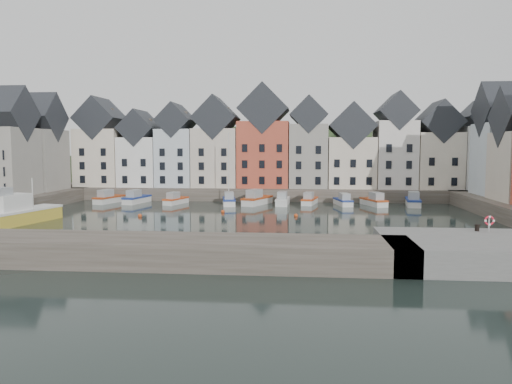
# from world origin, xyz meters

# --- Properties ---
(ground) EXTENTS (260.00, 260.00, 0.00)m
(ground) POSITION_xyz_m (0.00, 0.00, 0.00)
(ground) COLOR black
(ground) RESTS_ON ground
(far_quay) EXTENTS (90.00, 16.00, 2.00)m
(far_quay) POSITION_xyz_m (0.00, 30.00, 1.00)
(far_quay) COLOR #443E34
(far_quay) RESTS_ON ground
(near_quay) EXTENTS (18.00, 10.00, 2.00)m
(near_quay) POSITION_xyz_m (22.00, -20.00, 1.00)
(near_quay) COLOR #60605E
(near_quay) RESTS_ON ground
(near_wall) EXTENTS (50.00, 6.00, 2.00)m
(near_wall) POSITION_xyz_m (-10.00, -22.00, 1.00)
(near_wall) COLOR #443E34
(near_wall) RESTS_ON ground
(hillside) EXTENTS (153.60, 70.40, 64.00)m
(hillside) POSITION_xyz_m (0.02, 56.00, -17.96)
(hillside) COLOR #20351A
(hillside) RESTS_ON ground
(far_terrace) EXTENTS (72.37, 8.16, 17.78)m
(far_terrace) POSITION_xyz_m (3.21, 28.00, 8.88)
(far_terrace) COLOR beige
(far_terrace) RESTS_ON far_quay
(left_terrace) EXTENTS (7.65, 17.00, 15.69)m
(left_terrace) POSITION_xyz_m (-36.00, 13.50, 8.88)
(left_terrace) COLOR gray
(left_terrace) RESTS_ON left_quay
(mooring_buoys) EXTENTS (20.50, 5.50, 0.50)m
(mooring_buoys) POSITION_xyz_m (-4.00, 5.33, 0.15)
(mooring_buoys) COLOR #C94417
(mooring_buoys) RESTS_ON ground
(boat_a) EXTENTS (3.45, 6.57, 2.41)m
(boat_a) POSITION_xyz_m (-24.20, 18.15, 0.72)
(boat_a) COLOR silver
(boat_a) RESTS_ON ground
(boat_b) EXTENTS (3.11, 6.54, 2.41)m
(boat_b) POSITION_xyz_m (-19.63, 18.22, 0.72)
(boat_b) COLOR silver
(boat_b) RESTS_ON ground
(boat_c) EXTENTS (3.16, 5.78, 2.12)m
(boat_c) POSITION_xyz_m (-13.10, 17.60, 0.63)
(boat_c) COLOR silver
(boat_c) RESTS_ON ground
(boat_d) EXTENTS (2.89, 6.24, 11.48)m
(boat_d) POSITION_xyz_m (-4.51, 17.16, 0.75)
(boat_d) COLOR silver
(boat_d) RESTS_ON ground
(boat_e) EXTENTS (4.60, 7.26, 2.67)m
(boat_e) POSITION_xyz_m (-0.26, 17.93, 0.80)
(boat_e) COLOR silver
(boat_e) RESTS_ON ground
(boat_f) EXTENTS (2.14, 6.17, 2.34)m
(boat_f) POSITION_xyz_m (3.78, 17.95, 0.70)
(boat_f) COLOR silver
(boat_f) RESTS_ON ground
(boat_g) EXTENTS (2.83, 5.86, 2.16)m
(boat_g) POSITION_xyz_m (7.94, 19.18, 0.64)
(boat_g) COLOR silver
(boat_g) RESTS_ON ground
(boat_h) EXTENTS (2.81, 5.81, 2.14)m
(boat_h) POSITION_xyz_m (13.10, 18.20, 0.64)
(boat_h) COLOR silver
(boat_h) RESTS_ON ground
(boat_i) EXTENTS (3.74, 6.35, 2.33)m
(boat_i) POSITION_xyz_m (17.76, 18.12, 0.69)
(boat_i) COLOR silver
(boat_i) RESTS_ON ground
(boat_j) EXTENTS (2.92, 6.71, 2.49)m
(boat_j) POSITION_xyz_m (23.61, 18.30, 0.74)
(boat_j) COLOR silver
(boat_j) RESTS_ON ground
(large_vessel) EXTENTS (5.02, 10.96, 5.52)m
(large_vessel) POSITION_xyz_m (-26.05, -4.13, 1.30)
(large_vessel) COLOR gold
(large_vessel) RESTS_ON ground
(mooring_bollard) EXTENTS (0.48, 0.48, 0.56)m
(mooring_bollard) POSITION_xyz_m (21.26, -16.50, 2.31)
(mooring_bollard) COLOR black
(mooring_bollard) RESTS_ON near_quay
(life_ring_post) EXTENTS (0.80, 0.17, 1.30)m
(life_ring_post) POSITION_xyz_m (22.20, -16.54, 2.86)
(life_ring_post) COLOR gray
(life_ring_post) RESTS_ON near_quay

